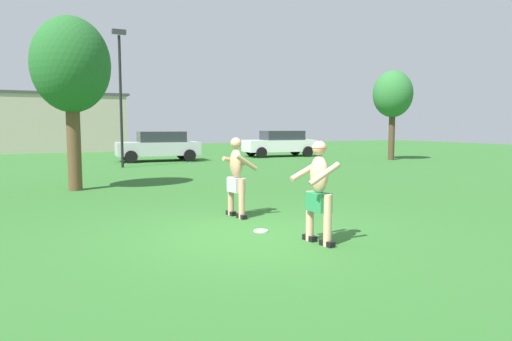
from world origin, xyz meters
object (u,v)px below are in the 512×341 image
tree_left_field (393,95)px  car_silver_far_end (159,146)px  frisbee (261,231)px  lamp_post (120,85)px  tree_right_field (71,67)px  car_white_near_post (280,143)px  player_in_green (319,188)px  player_near (236,175)px

tree_left_field → car_silver_far_end: bearing=158.3°
car_silver_far_end → frisbee: bearing=-98.0°
lamp_post → tree_left_field: lamp_post is taller
frisbee → tree_right_field: size_ratio=0.05×
tree_right_field → car_white_near_post: bearing=40.0°
car_white_near_post → car_silver_far_end: bearing=-176.4°
player_in_green → tree_right_field: bearing=110.0°
frisbee → car_silver_far_end: size_ratio=0.06×
car_silver_far_end → tree_left_field: (11.82, -4.69, 2.74)m
player_in_green → car_silver_far_end: 18.39m
player_in_green → tree_right_field: size_ratio=0.33×
car_white_near_post → lamp_post: 11.05m
car_silver_far_end → lamp_post: size_ratio=0.72×
player_near → car_white_near_post: bearing=58.6°
car_white_near_post → tree_right_field: size_ratio=0.90×
player_near → car_silver_far_end: 15.90m
car_silver_far_end → lamp_post: bearing=-128.2°
player_near → frisbee: (-0.14, -1.42, -0.85)m
player_near → player_in_green: 2.57m
tree_left_field → lamp_post: bearing=173.5°
frisbee → car_silver_far_end: (2.41, 17.16, 0.81)m
player_near → car_white_near_post: size_ratio=0.37×
lamp_post → tree_right_field: size_ratio=1.23×
frisbee → player_in_green: bearing=-68.0°
car_silver_far_end → tree_right_field: 11.54m
player_in_green → car_silver_far_end: size_ratio=0.37×
player_near → lamp_post: lamp_post is taller
frisbee → car_white_near_post: bearing=60.4°
car_white_near_post → car_silver_far_end: (-7.63, -0.48, 0.00)m
frisbee → lamp_post: size_ratio=0.04×
player_near → car_silver_far_end: size_ratio=0.37×
tree_right_field → car_silver_far_end: bearing=63.8°
frisbee → lamp_post: (-0.02, 14.07, 3.70)m
player_near → tree_left_field: tree_left_field is taller
frisbee → tree_right_field: bearing=109.7°
player_near → frisbee: 1.66m
frisbee → tree_left_field: tree_left_field is taller
car_silver_far_end → tree_left_field: bearing=-21.7°
car_silver_far_end → player_in_green: bearing=-96.1°
frisbee → tree_right_field: 8.32m
car_silver_far_end → tree_right_field: size_ratio=0.89×
frisbee → tree_left_field: 19.25m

